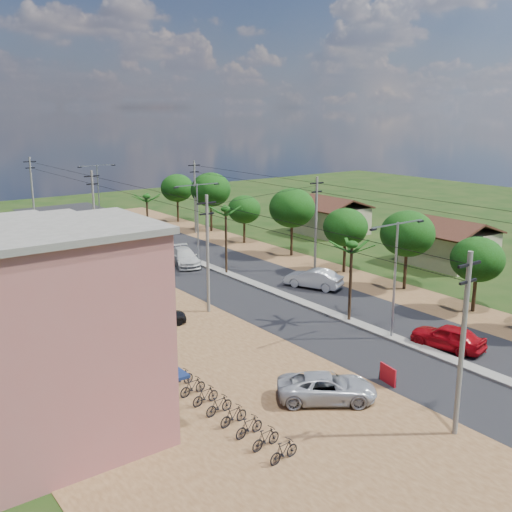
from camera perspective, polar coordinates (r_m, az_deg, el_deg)
The scene contains 38 objects.
ground at distance 41.87m, azimuth 12.75°, elevation -7.67°, with size 160.00×160.00×0.00m, color black.
road at distance 52.22m, azimuth 0.23°, elevation -2.93°, with size 12.00×110.00×0.04m, color black.
median at distance 54.53m, azimuth -1.66°, elevation -2.12°, with size 1.00×90.00×0.18m, color #605E56.
dirt_lot_west at distance 39.26m, azimuth -11.38°, elevation -9.05°, with size 18.00×46.00×0.04m, color brown.
dirt_shoulder_east at distance 57.52m, azimuth 7.03°, elevation -1.44°, with size 5.00×90.00×0.03m, color brown.
shophouse_pink at distance 28.07m, azimuth -17.75°, elevation -7.65°, with size 9.00×6.40×10.30m.
shophouse_cream at distance 34.60m, azimuth -21.54°, elevation -4.76°, with size 9.00×6.40×9.30m.
house_east_near at distance 62.33m, azimuth 17.99°, elevation 1.42°, with size 7.60×7.50×4.60m.
house_east_far at distance 74.62m, azimuth 7.19°, elevation 3.97°, with size 7.60×7.50×4.60m.
tree_east_b at distance 47.84m, azimuth 20.33°, elevation -0.31°, with size 4.00×4.00×5.83m.
tree_east_c at distance 51.99m, azimuth 14.23°, elevation 2.08°, with size 4.60×4.60×6.83m.
tree_east_d at distance 56.46m, azimuth 8.52°, elevation 2.73°, with size 4.20×4.20×6.13m.
tree_east_e at distance 62.25m, azimuth 3.46°, elevation 4.60°, with size 4.80×4.80×7.14m.
tree_east_f at distance 68.45m, azimuth -1.14°, elevation 4.45°, with size 3.80×3.80×5.52m.
tree_east_g at distance 75.15m, azimuth -4.33°, elevation 6.31°, with size 5.00×5.00×7.38m.
tree_east_h at distance 81.90m, azimuth -7.52°, elevation 6.44°, with size 4.40×4.40×6.52m.
palm_median_near at distance 42.79m, azimuth 9.11°, elevation 0.75°, with size 2.00×2.00×6.15m.
palm_median_mid at distance 54.84m, azimuth -2.90°, elevation 4.19°, with size 2.00×2.00×6.55m.
palm_median_far at distance 68.67m, azimuth -10.38°, elevation 5.42°, with size 2.00×2.00×5.85m.
streetlight_near at distance 40.38m, azimuth 13.12°, elevation -1.34°, with size 5.10×0.18×8.00m.
streetlight_mid at distance 59.20m, azimuth -5.59°, elevation 3.77°, with size 5.10×0.18×8.00m.
streetlight_far at distance 81.41m, azimuth -14.79°, elevation 6.16°, with size 5.10×0.18×8.00m.
utility_pole_w_a at distance 29.34m, azimuth 19.08°, elevation -7.66°, with size 1.60×0.24×9.00m.
utility_pole_w_b at distance 44.76m, azimuth -4.63°, elevation 0.44°, with size 1.60×0.24×9.00m.
utility_pole_w_c at distance 64.15m, azimuth -15.17°, elevation 4.11°, with size 1.60×0.24×9.00m.
utility_pole_w_d at distance 83.86m, azimuth -20.54°, elevation 5.93°, with size 1.60×0.24×9.00m.
utility_pole_e_b at distance 56.50m, azimuth 5.73°, elevation 3.25°, with size 1.60×0.24×9.00m.
utility_pole_e_c at distance 74.02m, azimuth -5.84°, elevation 5.78°, with size 1.60×0.24×9.00m.
car_red_near at distance 40.81m, azimuth 17.80°, elevation -7.37°, with size 1.90×4.73×1.61m, color #9B0810.
car_silver_mid at distance 51.85m, azimuth 5.50°, elevation -2.19°, with size 1.74×4.99×1.64m, color #A6A9AE.
car_white_far at distance 59.45m, azimuth -6.83°, elevation -0.13°, with size 2.28×5.60×1.62m, color #B5B5B0.
car_parked_silver at distance 32.68m, azimuth 6.76°, elevation -12.38°, with size 2.43×5.27×1.47m, color #A6A9AE.
car_parked_dark at distance 43.47m, azimuth -9.25°, elevation -5.74°, with size 1.58×3.94×1.34m, color black.
moto_rider_east at distance 41.68m, azimuth 19.81°, elevation -7.56°, with size 0.65×1.86×0.98m, color black.
moto_rider_west_a at distance 58.12m, azimuth -5.64°, elevation -0.83°, with size 0.55×1.58×0.83m, color black.
moto_rider_west_b at distance 64.90m, azimuth -12.04°, elevation 0.53°, with size 0.43×1.53×0.92m, color black.
roadside_sign at distance 35.11m, azimuth 12.44°, elevation -11.02°, with size 0.33×1.33×1.11m.
parked_scooter_row at distance 30.86m, azimuth -2.86°, elevation -14.46°, with size 1.70×9.73×1.00m.
Camera 1 is at (-29.98, -24.98, 15.18)m, focal length 42.00 mm.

